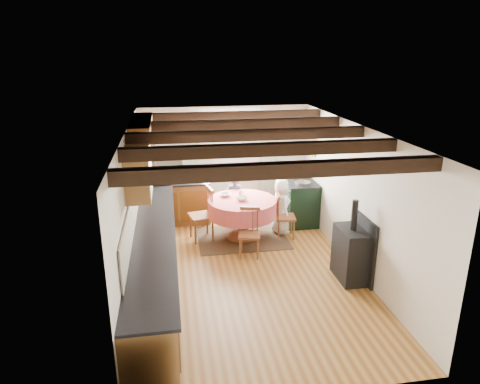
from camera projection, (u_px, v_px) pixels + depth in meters
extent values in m
cube|color=#A7783A|center=(248.00, 272.00, 7.19)|extent=(3.60, 5.50, 0.00)
cube|color=white|center=(249.00, 129.00, 6.44)|extent=(3.60, 5.50, 0.00)
cube|color=silver|center=(225.00, 162.00, 9.39)|extent=(3.60, 0.00, 2.40)
cube|color=silver|center=(300.00, 299.00, 4.24)|extent=(3.60, 0.00, 2.40)
cube|color=silver|center=(131.00, 211.00, 6.53)|extent=(0.00, 5.50, 2.40)
cube|color=silver|center=(356.00, 199.00, 7.10)|extent=(0.00, 5.50, 2.40)
cube|color=black|center=(283.00, 170.00, 4.60)|extent=(3.60, 0.16, 0.16)
cube|color=black|center=(263.00, 150.00, 5.53)|extent=(3.60, 0.16, 0.16)
cube|color=black|center=(249.00, 135.00, 6.47)|extent=(3.60, 0.16, 0.16)
cube|color=black|center=(238.00, 124.00, 7.40)|extent=(3.60, 0.16, 0.16)
cube|color=black|center=(230.00, 116.00, 8.34)|extent=(3.60, 0.16, 0.16)
cube|color=beige|center=(134.00, 205.00, 6.82)|extent=(0.02, 4.50, 0.55)
cube|color=beige|center=(179.00, 164.00, 9.22)|extent=(1.40, 0.02, 0.55)
cube|color=brown|center=(155.00, 255.00, 6.82)|extent=(0.60, 5.30, 0.88)
cube|color=brown|center=(178.00, 202.00, 9.19)|extent=(1.30, 0.60, 0.88)
cube|color=black|center=(154.00, 228.00, 6.68)|extent=(0.64, 5.30, 0.04)
cube|color=black|center=(178.00, 182.00, 9.02)|extent=(1.30, 0.64, 0.04)
cube|color=brown|center=(143.00, 146.00, 7.45)|extent=(0.34, 1.80, 0.90)
cube|color=brown|center=(138.00, 172.00, 6.06)|extent=(0.34, 0.90, 0.70)
cube|color=white|center=(230.00, 144.00, 9.27)|extent=(1.34, 0.03, 1.54)
cube|color=white|center=(230.00, 144.00, 9.27)|extent=(1.20, 0.01, 1.40)
cube|color=beige|center=(191.00, 169.00, 9.21)|extent=(0.35, 0.10, 2.10)
cube|color=beige|center=(269.00, 166.00, 9.48)|extent=(0.35, 0.10, 2.10)
cylinder|color=black|center=(230.00, 116.00, 9.00)|extent=(2.00, 0.03, 0.03)
cube|color=gold|center=(311.00, 141.00, 9.09)|extent=(0.04, 0.50, 0.60)
cylinder|color=silver|center=(273.00, 138.00, 9.37)|extent=(0.30, 0.02, 0.30)
cube|color=#3C3120|center=(242.00, 237.00, 8.52)|extent=(1.74, 1.35, 0.01)
imported|color=#4C5460|center=(234.00, 200.00, 9.04)|extent=(0.41, 0.27, 1.09)
imported|color=white|center=(281.00, 206.00, 8.62)|extent=(0.41, 0.58, 1.11)
imported|color=silver|center=(225.00, 195.00, 8.45)|extent=(0.24, 0.24, 0.05)
imported|color=silver|center=(242.00, 199.00, 8.22)|extent=(0.24, 0.24, 0.07)
imported|color=silver|center=(241.00, 193.00, 8.48)|extent=(0.12, 0.12, 0.09)
cylinder|color=#262628|center=(161.00, 175.00, 8.94)|extent=(0.15, 0.15, 0.26)
cylinder|color=#262628|center=(183.00, 174.00, 9.13)|extent=(0.19, 0.19, 0.21)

